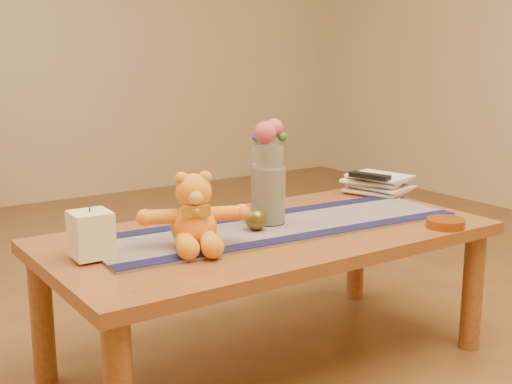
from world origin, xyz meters
TOP-DOWN VIEW (x-y plane):
  - floor at (0.00, 0.00)m, footprint 5.50×5.50m
  - coffee_table_top at (0.00, 0.00)m, footprint 1.40×0.70m
  - table_leg_fr at (0.64, -0.29)m, footprint 0.07×0.07m
  - table_leg_bl at (-0.64, 0.29)m, footprint 0.07×0.07m
  - table_leg_br at (0.64, 0.29)m, footprint 0.07×0.07m
  - persian_runner at (0.04, 0.01)m, footprint 1.22×0.43m
  - runner_border_near at (0.04, -0.14)m, footprint 1.20×0.14m
  - runner_border_far at (0.05, 0.15)m, footprint 1.20×0.14m
  - teddy_bear at (-0.29, -0.03)m, footprint 0.37×0.34m
  - pillar_candle at (-0.57, 0.03)m, footprint 0.11×0.11m
  - candle_wick at (-0.57, 0.03)m, footprint 0.00×0.00m
  - glass_vase at (0.03, 0.05)m, footprint 0.11×0.11m
  - potpourri_fill at (0.03, 0.05)m, footprint 0.09×0.09m
  - rose_left at (0.01, 0.04)m, footprint 0.07×0.07m
  - rose_right at (0.06, 0.06)m, footprint 0.06×0.06m
  - blue_flower_back at (0.04, 0.09)m, footprint 0.04×0.04m
  - blue_flower_side at (0.00, 0.07)m, footprint 0.04×0.04m
  - leaf_sprig at (0.07, 0.03)m, footprint 0.03×0.03m
  - bronze_ball at (-0.05, 0.00)m, footprint 0.09×0.09m
  - book_bottom at (0.58, 0.18)m, footprint 0.23×0.27m
  - book_lower at (0.59, 0.17)m, footprint 0.21×0.25m
  - book_upper at (0.57, 0.18)m, footprint 0.24×0.27m
  - book_top at (0.58, 0.17)m, footprint 0.21×0.26m
  - tv_remote at (0.58, 0.17)m, footprint 0.09×0.17m
  - amber_dish at (0.49, -0.29)m, footprint 0.12×0.12m

SIDE VIEW (x-z plane):
  - floor at x=0.00m, z-range 0.00..0.00m
  - table_leg_fr at x=0.64m, z-range 0.00..0.41m
  - table_leg_bl at x=-0.64m, z-range 0.00..0.41m
  - table_leg_br at x=0.64m, z-range 0.00..0.41m
  - coffee_table_top at x=0.00m, z-range 0.41..0.45m
  - persian_runner at x=0.04m, z-range 0.45..0.46m
  - runner_border_near at x=0.04m, z-range 0.46..0.46m
  - runner_border_far at x=0.05m, z-range 0.46..0.46m
  - book_bottom at x=0.58m, z-range 0.45..0.47m
  - amber_dish at x=0.49m, z-range 0.45..0.48m
  - book_lower at x=0.59m, z-range 0.47..0.49m
  - bronze_ball at x=-0.05m, z-range 0.46..0.53m
  - book_upper at x=0.57m, z-range 0.49..0.51m
  - book_top at x=0.58m, z-range 0.51..0.53m
  - pillar_candle at x=-0.57m, z-range 0.46..0.58m
  - tv_remote at x=0.58m, z-range 0.53..0.54m
  - potpourri_fill at x=0.03m, z-range 0.46..0.64m
  - teddy_bear at x=-0.29m, z-range 0.46..0.66m
  - glass_vase at x=0.03m, z-range 0.46..0.72m
  - candle_wick at x=-0.57m, z-range 0.58..0.59m
  - leaf_sprig at x=0.07m, z-range 0.72..0.75m
  - blue_flower_side at x=0.00m, z-range 0.72..0.76m
  - blue_flower_back at x=0.04m, z-range 0.72..0.77m
  - rose_left at x=0.01m, z-range 0.72..0.79m
  - rose_right at x=0.06m, z-range 0.73..0.79m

